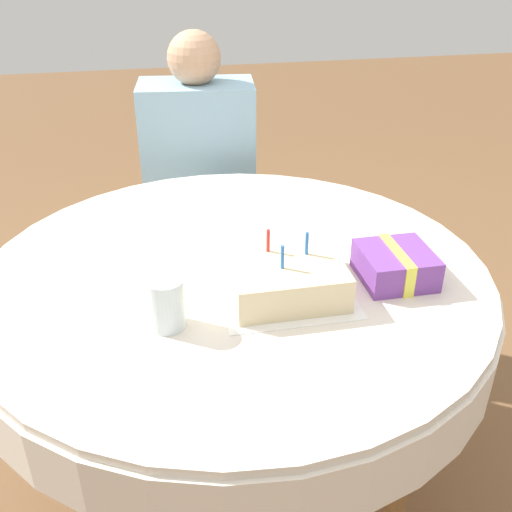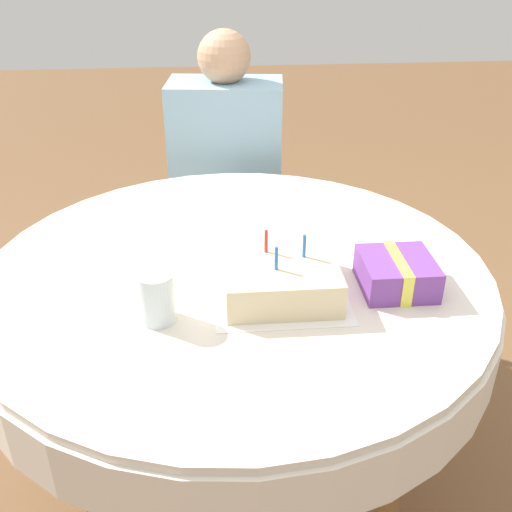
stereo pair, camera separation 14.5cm
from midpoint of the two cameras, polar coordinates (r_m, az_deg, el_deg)
The scene contains 8 objects.
ground_plane at distance 2.01m, azimuth -3.87°, elevation -20.52°, with size 12.00×12.00×0.00m, color brown.
dining_table at distance 1.55m, azimuth -4.71°, elevation -4.05°, with size 1.29×1.29×0.77m.
chair at distance 2.47m, azimuth -6.91°, elevation 5.01°, with size 0.41×0.41×0.98m.
person at distance 2.30m, azimuth -7.26°, elevation 8.74°, with size 0.44×0.37×1.21m.
napkin at distance 1.41m, azimuth -0.33°, elevation -3.28°, with size 0.31×0.31×0.00m.
birthday_cake at distance 1.39m, azimuth -0.34°, elevation -1.81°, with size 0.26×0.26×0.14m.
drinking_glass at distance 1.29m, azimuth -11.77°, elevation -4.52°, with size 0.08×0.08×0.12m.
gift_box at distance 1.46m, azimuth 10.39°, elevation -0.94°, with size 0.17×0.17×0.08m.
Camera 1 is at (-0.20, -1.28, 1.54)m, focal length 42.00 mm.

